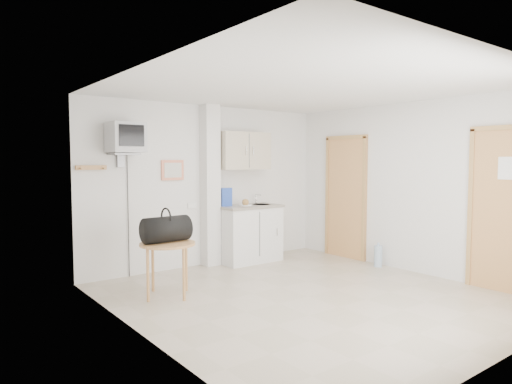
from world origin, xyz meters
TOP-DOWN VIEW (x-y plane):
  - ground at (0.00, 0.00)m, footprint 4.50×4.50m
  - room_envelope at (0.24, 0.09)m, footprint 4.24×4.54m
  - kitchenette at (0.57, 2.00)m, footprint 1.03×0.58m
  - crt_television at (-1.45, 2.02)m, footprint 0.44×0.45m
  - round_table at (-1.34, 1.05)m, footprint 0.67×0.67m
  - duffel_bag at (-1.33, 1.09)m, footprint 0.58×0.34m
  - water_bottle at (1.94, 0.46)m, footprint 0.12×0.12m

SIDE VIEW (x-z plane):
  - ground at x=0.00m, z-range 0.00..0.00m
  - water_bottle at x=1.94m, z-range -0.02..0.35m
  - round_table at x=-1.34m, z-range 0.25..0.90m
  - kitchenette at x=0.57m, z-range -0.25..1.85m
  - duffel_bag at x=-1.33m, z-range 0.60..1.03m
  - room_envelope at x=0.24m, z-range 0.26..2.81m
  - crt_television at x=-1.45m, z-range 0.86..3.01m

